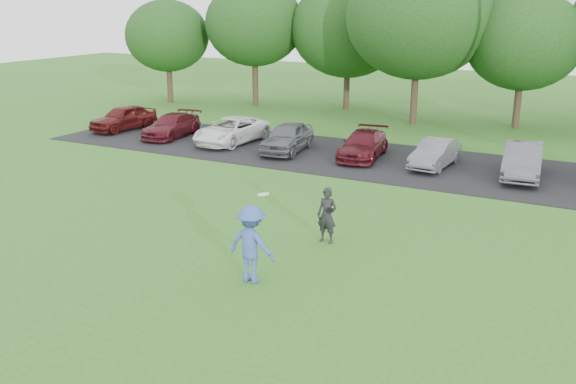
# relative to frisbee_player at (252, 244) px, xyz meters

# --- Properties ---
(ground) EXTENTS (100.00, 100.00, 0.00)m
(ground) POSITION_rel_frisbee_player_xyz_m (-0.61, -0.53, -0.93)
(ground) COLOR #2F651C
(ground) RESTS_ON ground
(parking_lot) EXTENTS (32.00, 6.50, 0.03)m
(parking_lot) POSITION_rel_frisbee_player_xyz_m (-0.61, 12.47, -0.91)
(parking_lot) COLOR black
(parking_lot) RESTS_ON ground
(frisbee_player) EXTENTS (1.22, 0.73, 2.18)m
(frisbee_player) POSITION_rel_frisbee_player_xyz_m (0.00, 0.00, 0.00)
(frisbee_player) COLOR #3A56A3
(frisbee_player) RESTS_ON ground
(camera_bystander) EXTENTS (0.57, 0.42, 1.53)m
(camera_bystander) POSITION_rel_frisbee_player_xyz_m (0.50, 3.11, -0.16)
(camera_bystander) COLOR black
(camera_bystander) RESTS_ON ground
(parked_cars) EXTENTS (30.56, 4.49, 1.26)m
(parked_cars) POSITION_rel_frisbee_player_xyz_m (-1.41, 12.48, -0.32)
(parked_cars) COLOR #4E1211
(parked_cars) RESTS_ON parking_lot
(tree_row) EXTENTS (42.39, 9.85, 8.64)m
(tree_row) POSITION_rel_frisbee_player_xyz_m (0.90, 22.23, 3.98)
(tree_row) COLOR #38281C
(tree_row) RESTS_ON ground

